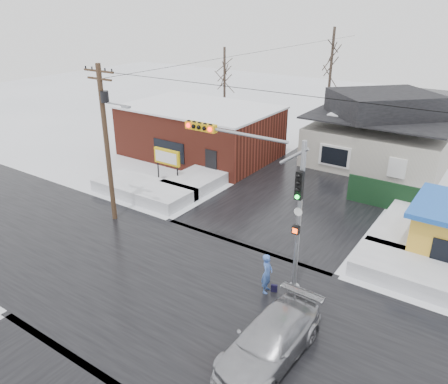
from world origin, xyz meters
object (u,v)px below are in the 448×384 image
Objects in this scene: traffic_signal at (266,191)px; utility_pole at (107,136)px; car at (270,341)px; marquee_sign at (167,158)px; pedestrian at (267,274)px.

traffic_signal is 0.78× the size of utility_pole.
utility_pole is at bearing 162.49° from car.
marquee_sign is (-1.07, 5.99, -3.19)m from utility_pole.
traffic_signal is 13.42m from marquee_sign.
traffic_signal reaches higher than pedestrian.
traffic_signal is at bearing -2.95° from utility_pole.
utility_pole is at bearing 177.05° from traffic_signal.
pedestrian is (10.94, -1.20, -4.18)m from utility_pole.
marquee_sign is at bearing 46.85° from pedestrian.
marquee_sign is at bearing 144.96° from car.
utility_pole is 1.72× the size of car.
traffic_signal is 2.75× the size of marquee_sign.
marquee_sign reaches higher than pedestrian.
pedestrian is at bearing -6.26° from utility_pole.
utility_pole is (-10.36, 0.53, 0.57)m from traffic_signal.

